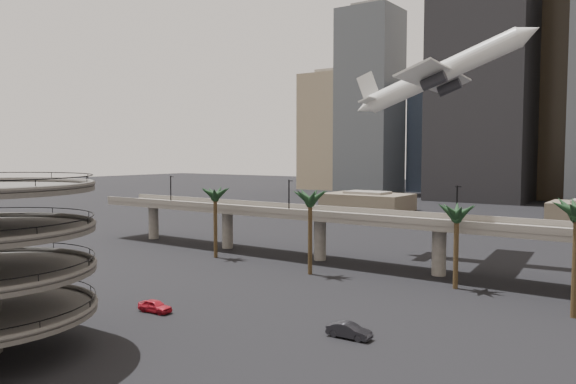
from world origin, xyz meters
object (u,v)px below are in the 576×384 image
Objects in this scene: car_a at (155,306)px; car_b at (349,331)px; overpass at (376,224)px; airborne_jet at (440,74)px.

car_a is 0.93× the size of car_b.
overpass is 27.15× the size of car_b.
car_a is at bearing -103.84° from overpass.
car_a is (-14.84, -54.86, -32.78)m from airborne_jet.
airborne_jet is 65.61m from car_a.
car_b is (14.07, -34.51, -6.55)m from overpass.
airborne_jet is 7.62× the size of car_a.
overpass is 3.83× the size of airborne_jet.
overpass is at bearing -113.91° from airborne_jet.
overpass reaches higher than car_b.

